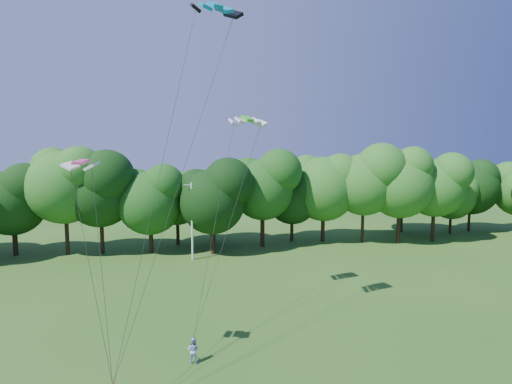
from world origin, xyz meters
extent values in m
cylinder|color=silver|center=(-1.55, 31.30, 4.39)|extent=(0.22, 0.22, 8.77)
cube|color=silver|center=(-1.55, 31.30, 8.55)|extent=(1.75, 0.22, 0.08)
imported|color=#A0B0DF|center=(-3.15, 9.24, 0.76)|extent=(0.93, 0.88, 1.52)
cube|color=#0581AC|center=(-1.35, 11.65, 21.11)|extent=(3.28, 2.03, 0.76)
cube|color=green|center=(1.83, 17.28, 14.84)|extent=(3.08, 1.87, 0.58)
cube|color=#C73777|center=(-8.65, 8.35, 11.86)|extent=(1.90, 1.37, 0.27)
cylinder|color=#332313|center=(1.03, 33.33, 2.12)|extent=(0.43, 0.43, 4.25)
ellipsoid|color=black|center=(1.03, 33.33, 7.72)|extent=(8.49, 8.49, 9.26)
cylinder|color=#322514|center=(30.28, 39.42, 2.13)|extent=(0.45, 0.45, 4.26)
ellipsoid|color=#216820|center=(30.28, 39.42, 7.75)|extent=(8.52, 8.52, 9.30)
camera|label=1|loc=(-4.67, -13.26, 12.51)|focal=28.00mm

